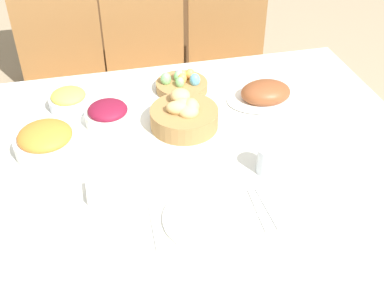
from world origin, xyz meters
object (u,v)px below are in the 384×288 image
object	(u,v)px
beet_salad_bowl	(108,114)
butter_dish	(109,190)
bread_basket	(184,115)
drinking_cup	(269,160)
chair_far_left	(64,77)
carrot_bowl	(46,141)
chair_far_right	(230,59)
pineapple_bowl	(69,100)
knife	(258,210)
ham_platter	(265,94)
fork	(154,228)
chair_far_center	(149,67)
dinner_plate	(207,218)
egg_basket	(182,84)
spoon	(268,208)
sideboard	(112,13)

from	to	relation	value
beet_salad_bowl	butter_dish	size ratio (longest dim) A/B	1.29
bread_basket	drinking_cup	size ratio (longest dim) A/B	2.69
chair_far_left	drinking_cup	world-z (taller)	chair_far_left
chair_far_left	carrot_bowl	world-z (taller)	chair_far_left
chair_far_right	chair_far_left	distance (m)	0.87
pineapple_bowl	knife	distance (m)	0.85
chair_far_left	beet_salad_bowl	xyz separation A→B (m)	(0.18, -0.76, 0.24)
ham_platter	butter_dish	distance (m)	0.75
ham_platter	fork	xyz separation A→B (m)	(-0.53, -0.56, -0.03)
fork	drinking_cup	bearing A→B (deg)	24.10
fork	drinking_cup	xyz separation A→B (m)	(0.39, 0.16, 0.04)
chair_far_right	bread_basket	distance (m)	0.98
chair_far_center	butter_dish	world-z (taller)	chair_far_center
dinner_plate	fork	bearing A→B (deg)	180.00
bread_basket	fork	distance (m)	0.50
pineapple_bowl	egg_basket	bearing A→B (deg)	4.11
ham_platter	spoon	size ratio (longest dim) A/B	1.74
ham_platter	knife	bearing A→B (deg)	-112.15
knife	pineapple_bowl	bearing A→B (deg)	128.67
ham_platter	knife	size ratio (longest dim) A/B	1.74
drinking_cup	pineapple_bowl	bearing A→B (deg)	138.74
chair_far_left	ham_platter	xyz separation A→B (m)	(0.78, -0.74, 0.23)
chair_far_left	chair_far_right	bearing A→B (deg)	1.60
beet_salad_bowl	fork	size ratio (longest dim) A/B	0.96
chair_far_left	beet_salad_bowl	bearing A→B (deg)	-75.35
spoon	chair_far_center	bearing A→B (deg)	94.27
beet_salad_bowl	spoon	size ratio (longest dim) A/B	0.96
ham_platter	knife	world-z (taller)	ham_platter
sideboard	carrot_bowl	world-z (taller)	sideboard
knife	beet_salad_bowl	bearing A→B (deg)	126.35
knife	butter_dish	size ratio (longest dim) A/B	1.34
spoon	dinner_plate	bearing A→B (deg)	177.99
bread_basket	drinking_cup	distance (m)	0.36
beet_salad_bowl	dinner_plate	distance (m)	0.59
chair_far_center	chair_far_left	world-z (taller)	same
chair_far_left	spoon	size ratio (longest dim) A/B	5.72
chair_far_center	dinner_plate	bearing A→B (deg)	-92.47
chair_far_right	chair_far_left	bearing A→B (deg)	-173.70
knife	butter_dish	distance (m)	0.44
chair_far_right	spoon	world-z (taller)	chair_far_right
chair_far_center	pineapple_bowl	xyz separation A→B (m)	(-0.39, -0.63, 0.24)
dinner_plate	beet_salad_bowl	bearing A→B (deg)	112.12
chair_far_left	fork	xyz separation A→B (m)	(0.25, -1.30, 0.21)
drinking_cup	chair_far_left	bearing A→B (deg)	119.02
chair_far_center	chair_far_left	xyz separation A→B (m)	(-0.43, -0.00, 0.00)
carrot_bowl	drinking_cup	size ratio (longest dim) A/B	2.32
pineapple_bowl	chair_far_left	bearing A→B (deg)	93.91
egg_basket	beet_salad_bowl	xyz separation A→B (m)	(-0.30, -0.17, 0.01)
spoon	ham_platter	bearing A→B (deg)	68.51
chair_far_left	butter_dish	world-z (taller)	chair_far_left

